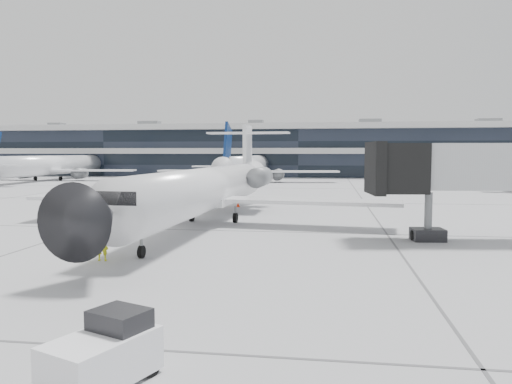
# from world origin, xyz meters

# --- Properties ---
(ground) EXTENTS (220.00, 220.00, 0.00)m
(ground) POSITION_xyz_m (0.00, 0.00, 0.00)
(ground) COLOR #97979A
(ground) RESTS_ON ground
(terminal) EXTENTS (170.00, 22.00, 10.00)m
(terminal) POSITION_xyz_m (0.00, 82.00, 5.00)
(terminal) COLOR black
(terminal) RESTS_ON ground
(bg_jet_left) EXTENTS (32.00, 40.00, 9.60)m
(bg_jet_left) POSITION_xyz_m (-45.00, 55.00, 0.00)
(bg_jet_left) COLOR white
(bg_jet_left) RESTS_ON ground
(bg_jet_center) EXTENTS (32.00, 40.00, 9.60)m
(bg_jet_center) POSITION_xyz_m (-8.00, 55.00, 0.00)
(bg_jet_center) COLOR white
(bg_jet_center) RESTS_ON ground
(bg_jet_right) EXTENTS (32.00, 40.00, 9.60)m
(bg_jet_right) POSITION_xyz_m (32.00, 55.00, 0.00)
(bg_jet_right) COLOR white
(bg_jet_right) RESTS_ON ground
(regional_jet) EXTENTS (27.29, 34.03, 7.86)m
(regional_jet) POSITION_xyz_m (-2.32, 2.67, 2.68)
(regional_jet) COLOR white
(regional_jet) RESTS_ON ground
(ramp_worker) EXTENTS (0.67, 0.46, 1.77)m
(ramp_worker) POSITION_xyz_m (-4.51, -9.88, 0.88)
(ramp_worker) COLOR #ECF419
(ramp_worker) RESTS_ON ground
(baggage_tug) EXTENTS (2.30, 2.85, 1.58)m
(baggage_tug) POSITION_xyz_m (1.31, -21.98, 0.71)
(baggage_tug) COLOR white
(baggage_tug) RESTS_ON ground
(traffic_cone) EXTENTS (0.37, 0.37, 0.53)m
(traffic_cone) POSITION_xyz_m (-2.28, 14.39, 0.25)
(traffic_cone) COLOR #F3300C
(traffic_cone) RESTS_ON ground
(far_tug) EXTENTS (1.59, 2.20, 1.27)m
(far_tug) POSITION_xyz_m (-22.24, 30.23, 0.57)
(far_tug) COLOR black
(far_tug) RESTS_ON ground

